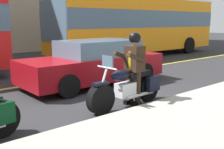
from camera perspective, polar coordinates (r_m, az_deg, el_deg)
ground_plane at (r=8.05m, az=-1.11°, el=-3.20°), size 80.00×80.00×0.00m
lane_center_stripe at (r=9.64m, az=-8.66°, el=-0.90°), size 60.00×0.16×0.01m
motorcycle_main at (r=6.43m, az=3.41°, el=-2.73°), size 2.22×0.64×1.26m
rider_main at (r=6.46m, az=4.62°, el=2.59°), size 0.63×0.56×1.74m
bus_near at (r=16.00m, az=5.63°, el=10.63°), size 11.05×2.70×3.30m
car_silver at (r=8.68m, az=-3.65°, el=2.47°), size 4.60×1.92×1.40m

